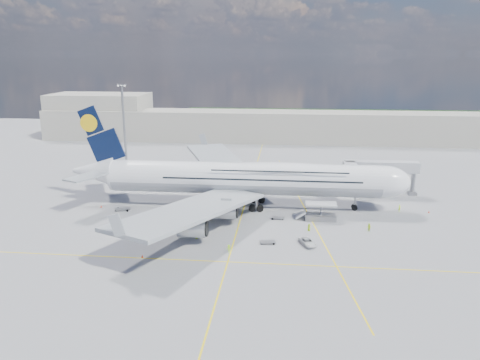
# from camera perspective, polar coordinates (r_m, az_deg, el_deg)

# --- Properties ---
(ground) EXTENTS (300.00, 300.00, 0.00)m
(ground) POSITION_cam_1_polar(r_m,az_deg,el_deg) (98.86, -0.03, -5.06)
(ground) COLOR gray
(ground) RESTS_ON ground
(taxi_line_main) EXTENTS (0.25, 220.00, 0.01)m
(taxi_line_main) POSITION_cam_1_polar(r_m,az_deg,el_deg) (98.86, -0.03, -5.06)
(taxi_line_main) COLOR yellow
(taxi_line_main) RESTS_ON ground
(taxi_line_cross) EXTENTS (120.00, 0.25, 0.01)m
(taxi_line_cross) POSITION_cam_1_polar(r_m,az_deg,el_deg) (80.50, -1.50, -9.94)
(taxi_line_cross) COLOR yellow
(taxi_line_cross) RESTS_ON ground
(taxi_line_diag) EXTENTS (14.16, 99.06, 0.01)m
(taxi_line_diag) POSITION_cam_1_polar(r_m,az_deg,el_deg) (107.94, 7.94, -3.45)
(taxi_line_diag) COLOR yellow
(taxi_line_diag) RESTS_ON ground
(airliner) EXTENTS (77.26, 79.15, 23.71)m
(airliner) POSITION_cam_1_polar(r_m,az_deg,el_deg) (106.28, 0.65, 0.26)
(airliner) COLOR white
(airliner) RESTS_ON ground
(jet_bridge) EXTENTS (18.80, 12.10, 8.50)m
(jet_bridge) POSITION_cam_1_polar(r_m,az_deg,el_deg) (118.25, 15.56, 1.22)
(jet_bridge) COLOR #B7B7BC
(jet_bridge) RESTS_ON ground
(cargo_loader) EXTENTS (8.53, 3.20, 3.67)m
(cargo_loader) POSITION_cam_1_polar(r_m,az_deg,el_deg) (100.98, 9.70, -4.10)
(cargo_loader) COLOR silver
(cargo_loader) RESTS_ON ground
(light_mast) EXTENTS (3.00, 0.70, 25.50)m
(light_mast) POSITION_cam_1_polar(r_m,az_deg,el_deg) (147.45, -13.94, 6.51)
(light_mast) COLOR gray
(light_mast) RESTS_ON ground
(terminal) EXTENTS (180.00, 16.00, 12.00)m
(terminal) POSITION_cam_1_polar(r_m,az_deg,el_deg) (189.66, 2.91, 6.55)
(terminal) COLOR #B2AD9E
(terminal) RESTS_ON ground
(hangar) EXTENTS (40.00, 22.00, 18.00)m
(hangar) POSITION_cam_1_polar(r_m,az_deg,el_deg) (209.60, -16.66, 7.59)
(hangar) COLOR #B2AD9E
(hangar) RESTS_ON ground
(tree_line) EXTENTS (160.00, 6.00, 8.00)m
(tree_line) POSITION_cam_1_polar(r_m,az_deg,el_deg) (236.25, 13.30, 7.37)
(tree_line) COLOR #193814
(tree_line) RESTS_ON ground
(dolly_row_a) EXTENTS (3.26, 2.27, 0.43)m
(dolly_row_a) POSITION_cam_1_polar(r_m,az_deg,el_deg) (97.53, -7.75, -5.28)
(dolly_row_a) COLOR gray
(dolly_row_a) RESTS_ON ground
(dolly_row_b) EXTENTS (3.75, 2.62, 2.15)m
(dolly_row_b) POSITION_cam_1_polar(r_m,az_deg,el_deg) (94.51, -13.83, -5.74)
(dolly_row_b) COLOR gray
(dolly_row_b) RESTS_ON ground
(dolly_row_c) EXTENTS (3.59, 2.69, 2.03)m
(dolly_row_c) POSITION_cam_1_polar(r_m,az_deg,el_deg) (98.43, -7.70, -4.62)
(dolly_row_c) COLOR gray
(dolly_row_c) RESTS_ON ground
(dolly_back) EXTENTS (3.71, 2.93, 0.48)m
(dolly_back) POSITION_cam_1_polar(r_m,az_deg,el_deg) (108.67, -14.11, -3.44)
(dolly_back) COLOR gray
(dolly_back) RESTS_ON ground
(dolly_nose_far) EXTENTS (3.05, 2.09, 0.41)m
(dolly_nose_far) POSITION_cam_1_polar(r_m,az_deg,el_deg) (87.79, 3.41, -7.54)
(dolly_nose_far) COLOR gray
(dolly_nose_far) RESTS_ON ground
(dolly_nose_near) EXTENTS (2.96, 1.93, 0.40)m
(dolly_nose_near) POSITION_cam_1_polar(r_m,az_deg,el_deg) (100.42, 4.61, -4.60)
(dolly_nose_near) COLOR gray
(dolly_nose_near) RESTS_ON ground
(baggage_tug) EXTENTS (2.54, 1.39, 1.52)m
(baggage_tug) POSITION_cam_1_polar(r_m,az_deg,el_deg) (100.73, -6.95, -4.39)
(baggage_tug) COLOR silver
(baggage_tug) RESTS_ON ground
(catering_truck_inner) EXTENTS (6.81, 4.71, 3.75)m
(catering_truck_inner) POSITION_cam_1_polar(r_m,az_deg,el_deg) (117.55, -2.04, -0.87)
(catering_truck_inner) COLOR gray
(catering_truck_inner) RESTS_ON ground
(catering_truck_outer) EXTENTS (6.63, 3.79, 3.72)m
(catering_truck_outer) POSITION_cam_1_polar(r_m,az_deg,el_deg) (140.86, -2.08, 1.80)
(catering_truck_outer) COLOR gray
(catering_truck_outer) RESTS_ON ground
(service_van) EXTENTS (3.65, 4.93, 1.24)m
(service_van) POSITION_cam_1_polar(r_m,az_deg,el_deg) (87.62, 8.24, -7.51)
(service_van) COLOR silver
(service_van) RESTS_ON ground
(crew_nose) EXTENTS (0.70, 0.65, 1.61)m
(crew_nose) POSITION_cam_1_polar(r_m,az_deg,el_deg) (110.54, 18.87, -3.26)
(crew_nose) COLOR #C9FF1A
(crew_nose) RESTS_ON ground
(crew_loader) EXTENTS (1.00, 1.05, 1.71)m
(crew_loader) POSITION_cam_1_polar(r_m,az_deg,el_deg) (96.52, 15.44, -5.60)
(crew_loader) COLOR #C6F219
(crew_loader) RESTS_ON ground
(crew_wing) EXTENTS (0.68, 1.15, 1.84)m
(crew_wing) POSITION_cam_1_polar(r_m,az_deg,el_deg) (89.95, -5.35, -6.60)
(crew_wing) COLOR #BEE317
(crew_wing) RESTS_ON ground
(crew_van) EXTENTS (0.88, 0.85, 1.53)m
(crew_van) POSITION_cam_1_polar(r_m,az_deg,el_deg) (94.43, 8.41, -5.73)
(crew_van) COLOR #B6E217
(crew_van) RESTS_ON ground
(crew_tug) EXTENTS (1.04, 0.67, 1.52)m
(crew_tug) POSITION_cam_1_polar(r_m,az_deg,el_deg) (83.66, -1.35, -8.37)
(crew_tug) COLOR #B0F519
(crew_tug) RESTS_ON ground
(cone_nose) EXTENTS (0.39, 0.39, 0.49)m
(cone_nose) POSITION_cam_1_polar(r_m,az_deg,el_deg) (112.09, 22.03, -3.62)
(cone_nose) COLOR #F3330C
(cone_nose) RESTS_ON ground
(cone_wing_left_inner) EXTENTS (0.40, 0.40, 0.50)m
(cone_wing_left_inner) POSITION_cam_1_polar(r_m,az_deg,el_deg) (118.23, 0.20, -1.54)
(cone_wing_left_inner) COLOR #F3330C
(cone_wing_left_inner) RESTS_ON ground
(cone_wing_left_outer) EXTENTS (0.44, 0.44, 0.56)m
(cone_wing_left_outer) POSITION_cam_1_polar(r_m,az_deg,el_deg) (130.40, -2.31, 0.05)
(cone_wing_left_outer) COLOR #F3330C
(cone_wing_left_outer) RESTS_ON ground
(cone_wing_right_inner) EXTENTS (0.42, 0.42, 0.53)m
(cone_wing_right_inner) POSITION_cam_1_polar(r_m,az_deg,el_deg) (97.72, -5.11, -5.21)
(cone_wing_right_inner) COLOR #F3330C
(cone_wing_right_inner) RESTS_ON ground
(cone_wing_right_outer) EXTENTS (0.40, 0.40, 0.51)m
(cone_wing_right_outer) POSITION_cam_1_polar(r_m,az_deg,el_deg) (83.70, -11.82, -9.08)
(cone_wing_right_outer) COLOR #F3330C
(cone_wing_right_outer) RESTS_ON ground
(cone_tail) EXTENTS (0.38, 0.38, 0.48)m
(cone_tail) POSITION_cam_1_polar(r_m,az_deg,el_deg) (112.26, -16.56, -3.10)
(cone_tail) COLOR #F3330C
(cone_tail) RESTS_ON ground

